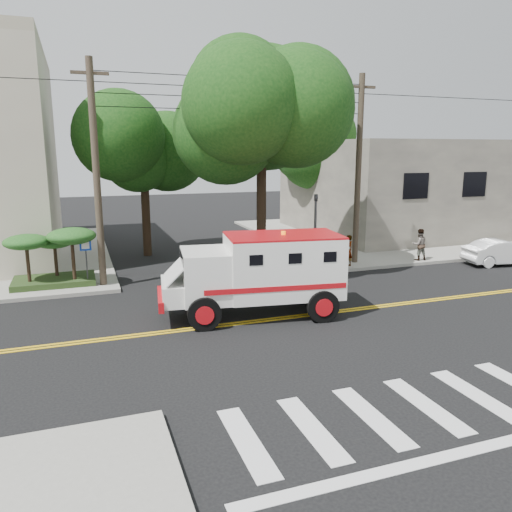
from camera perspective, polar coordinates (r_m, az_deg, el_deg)
name	(u,v)px	position (r m, az deg, el deg)	size (l,w,h in m)	color
ground	(286,318)	(17.00, 3.47, -7.05)	(100.00, 100.00, 0.00)	black
sidewalk_ne	(392,233)	(34.97, 15.24, 2.56)	(17.00, 17.00, 0.15)	gray
building_right	(409,186)	(35.91, 17.04, 7.64)	(14.00, 12.00, 6.00)	#605952
utility_pole_left	(97,177)	(20.80, -17.76, 8.56)	(0.28, 0.28, 9.00)	#382D23
utility_pole_right	(358,173)	(24.51, 11.60, 9.31)	(0.28, 0.28, 9.00)	#382D23
tree_main	(273,111)	(22.62, 1.99, 16.18)	(6.08, 5.70, 9.85)	black
tree_left	(150,147)	(26.80, -12.05, 12.13)	(4.48, 4.20, 7.70)	black
tree_right	(317,142)	(34.12, 6.97, 12.82)	(4.80, 4.50, 8.20)	black
traffic_signal	(315,224)	(23.00, 6.79, 3.61)	(0.15, 0.18, 3.60)	#3F3F42
accessibility_sign	(86,255)	(21.35, -18.85, 0.06)	(0.45, 0.10, 2.02)	#3F3F42
palm_planter	(53,249)	(21.76, -22.17, 0.78)	(3.52, 2.63, 2.36)	#1E3314
armored_truck	(260,270)	(16.80, 0.49, -1.64)	(6.35, 3.15, 2.78)	white
parked_sedan	(503,252)	(27.40, 26.35, 0.39)	(1.33, 3.80, 1.25)	silver
pedestrian_a	(348,251)	(23.93, 10.47, 0.60)	(0.55, 0.36, 1.50)	gray
pedestrian_b	(419,245)	(26.17, 18.16, 1.25)	(0.77, 0.60, 1.58)	gray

